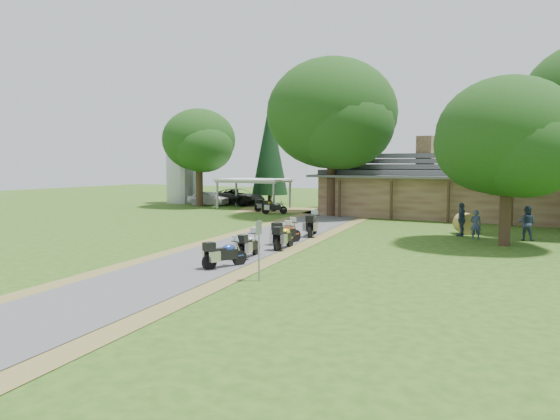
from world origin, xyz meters
The scene contains 24 objects.
ground centered at (0.00, 0.00, 0.00)m, with size 120.00×120.00×0.00m, color #264914.
driveway centered at (-0.50, 4.00, 0.00)m, with size 46.00×46.00×0.00m, color #444446.
lodge centered at (6.00, 24.00, 2.45)m, with size 21.40×9.40×4.90m, color brown, non-canonical shape.
silo centered at (-21.60, 25.40, 3.37)m, with size 3.31×3.31×6.73m, color gray.
carport centered at (-11.74, 23.11, 1.33)m, with size 6.15×4.10×2.66m, color silver, non-canonical shape.
car_white_sedan centered at (-17.45, 24.05, 0.89)m, with size 5.33×2.25×1.78m, color silver.
car_dark_suv centered at (-15.22, 25.91, 1.18)m, with size 6.18×2.63×2.37m, color black.
motorcycle_row_a centered at (1.68, -1.09, 0.61)m, with size 1.78×0.58×1.22m, color navy, non-canonical shape.
motorcycle_row_b centered at (1.35, 1.26, 0.62)m, with size 1.81×0.59×1.24m, color #93959A, non-canonical shape.
motorcycle_row_c centered at (1.51, 4.12, 0.65)m, with size 1.90×0.62×1.30m, color yellow, non-canonical shape.
motorcycle_row_d centered at (0.87, 5.61, 0.65)m, with size 1.90×0.62×1.30m, color #D34224, non-canonical shape.
motorcycle_row_e centered at (0.75, 8.95, 0.70)m, with size 2.05×0.67×1.40m, color black, non-canonical shape.
motorcycle_carport_a centered at (-9.17, 20.77, 0.57)m, with size 1.67×0.55×1.14m, color gold, non-canonical shape.
motorcycle_carport_b centered at (-7.53, 19.36, 0.62)m, with size 1.80×0.59×1.23m, color gray, non-canonical shape.
person_a centered at (8.99, 11.95, 0.93)m, with size 0.53×0.38×1.86m, color #2F3D59.
person_b centered at (11.42, 12.83, 1.08)m, with size 0.61×0.44×2.16m, color #2F3D59.
person_c centered at (8.07, 12.94, 1.10)m, with size 0.63×0.45×2.21m, color #2F3D59.
hay_bale centered at (8.11, 14.13, 0.60)m, with size 1.20×1.20×1.10m, color olive.
sign_post centered at (4.06, -2.46, 1.07)m, with size 0.38×0.06×2.13m, color gray, non-canonical shape.
oak_lodge_left centered at (-2.91, 20.05, 6.32)m, with size 9.89×9.89×12.65m, color #123610, non-canonical shape.
oak_driveway centered at (10.60, 10.38, 4.36)m, with size 6.92×6.92×8.71m, color #123610, non-canonical shape.
oak_silo centered at (-17.41, 22.61, 5.01)m, with size 6.79×6.79×10.03m, color #123610, non-canonical shape.
cedar_near centered at (-4.60, 28.08, 6.03)m, with size 3.61×3.61×12.05m, color black.
cedar_far centered at (-13.18, 28.51, 5.13)m, with size 3.58×3.58×10.25m, color black.
Camera 1 is at (13.70, -18.56, 4.13)m, focal length 35.00 mm.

